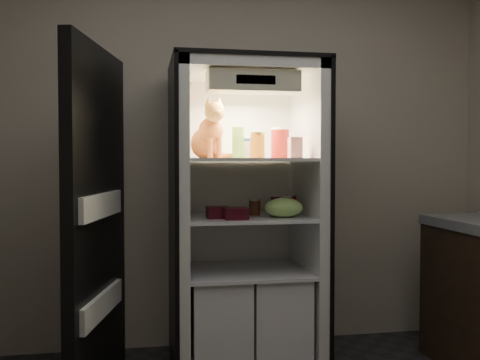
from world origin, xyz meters
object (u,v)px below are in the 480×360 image
object	(u,v)px
refrigerator	(244,238)
soda_can_c	(287,207)
berry_box_right	(236,213)
condiment_jar	(255,207)
grape_bag	(284,208)
soda_can_b	(291,205)
mayo_tub	(245,148)
parmesan_shaker	(238,143)
cream_carton	(295,148)
soda_can_a	(276,205)
tabby_cat	(208,136)
berry_box_left	(218,212)
salsa_jar	(257,145)
pepper_jar	(280,143)

from	to	relation	value
refrigerator	soda_can_c	distance (m)	0.36
refrigerator	berry_box_right	size ratio (longest dim) A/B	14.16
condiment_jar	grape_bag	xyz separation A→B (m)	(0.14, -0.16, 0.01)
soda_can_b	mayo_tub	bearing A→B (deg)	161.60
parmesan_shaker	soda_can_c	world-z (taller)	parmesan_shaker
mayo_tub	soda_can_c	distance (m)	0.46
cream_carton	soda_can_a	size ratio (longest dim) A/B	1.08
mayo_tub	grape_bag	bearing A→B (deg)	-52.22
grape_bag	soda_can_c	bearing A→B (deg)	42.49
soda_can_a	soda_can_c	world-z (taller)	soda_can_c
mayo_tub	cream_carton	size ratio (longest dim) A/B	1.01
tabby_cat	mayo_tub	size ratio (longest dim) A/B	2.94
soda_can_a	berry_box_left	xyz separation A→B (m)	(-0.38, -0.16, -0.02)
soda_can_b	grape_bag	bearing A→B (deg)	-120.14
berry_box_right	salsa_jar	bearing A→B (deg)	48.42
cream_carton	soda_can_b	xyz separation A→B (m)	(0.02, 0.16, -0.35)
refrigerator	cream_carton	distance (m)	0.66
soda_can_a	berry_box_right	world-z (taller)	soda_can_a
refrigerator	tabby_cat	size ratio (longest dim) A/B	5.18
condiment_jar	berry_box_left	size ratio (longest dim) A/B	0.74
cream_carton	soda_can_c	world-z (taller)	cream_carton
berry_box_right	pepper_jar	bearing A→B (deg)	42.40
tabby_cat	condiment_jar	size ratio (longest dim) A/B	3.67
tabby_cat	soda_can_c	world-z (taller)	tabby_cat
pepper_jar	mayo_tub	bearing A→B (deg)	-175.34
pepper_jar	condiment_jar	size ratio (longest dim) A/B	1.99
soda_can_b	condiment_jar	size ratio (longest dim) A/B	1.25
pepper_jar	salsa_jar	bearing A→B (deg)	-144.74
mayo_tub	pepper_jar	size ratio (longest dim) A/B	0.63
soda_can_b	grape_bag	xyz separation A→B (m)	(-0.09, -0.15, -0.00)
tabby_cat	mayo_tub	distance (m)	0.25
pepper_jar	grape_bag	world-z (taller)	pepper_jar
salsa_jar	refrigerator	bearing A→B (deg)	139.43
refrigerator	berry_box_right	distance (m)	0.32
grape_bag	berry_box_left	world-z (taller)	grape_bag
refrigerator	berry_box_left	bearing A→B (deg)	-136.64
soda_can_a	condiment_jar	size ratio (longest dim) A/B	1.15
soda_can_a	soda_can_c	size ratio (longest dim) A/B	0.94
mayo_tub	berry_box_right	world-z (taller)	mayo_tub
tabby_cat	soda_can_b	xyz separation A→B (m)	(0.51, -0.04, -0.42)
tabby_cat	soda_can_a	xyz separation A→B (m)	(0.42, 0.00, -0.43)
refrigerator	soda_can_c	size ratio (longest dim) A/B	15.58
berry_box_right	condiment_jar	bearing A→B (deg)	53.87
cream_carton	grape_bag	world-z (taller)	cream_carton
refrigerator	mayo_tub	xyz separation A→B (m)	(0.02, 0.04, 0.56)
soda_can_a	condiment_jar	xyz separation A→B (m)	(-0.14, -0.03, -0.01)
mayo_tub	condiment_jar	bearing A→B (deg)	-59.54
mayo_tub	parmesan_shaker	bearing A→B (deg)	-126.62
mayo_tub	grape_bag	distance (m)	0.47
parmesan_shaker	soda_can_c	xyz separation A→B (m)	(0.27, -0.14, -0.38)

